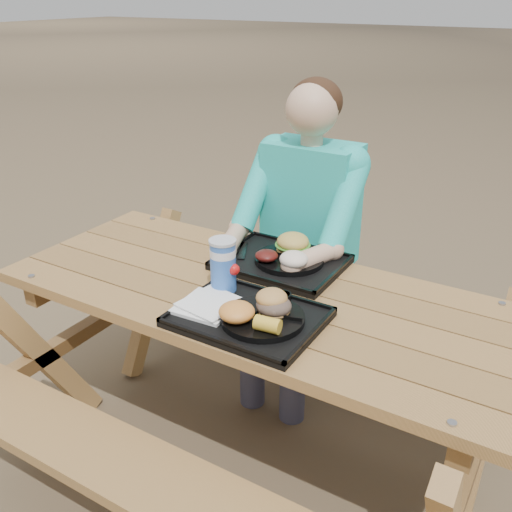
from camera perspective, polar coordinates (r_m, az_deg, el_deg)
The scene contains 18 objects.
ground at distance 2.43m, azimuth 0.00°, elevation -19.15°, with size 60.00×60.00×0.00m, color #999999.
picnic_table at distance 2.18m, azimuth 0.00°, elevation -12.09°, with size 1.80×1.49×0.75m, color #999999, non-canonical shape.
tray_near at distance 1.80m, azimuth -0.77°, elevation -6.24°, with size 0.45×0.35×0.02m, color black.
tray_far at distance 2.15m, azimuth 2.51°, elevation -0.73°, with size 0.45×0.35×0.02m, color black.
plate_near at distance 1.76m, azimuth 0.67°, elevation -6.23°, with size 0.26×0.26×0.02m, color black.
plate_far at distance 2.13m, azimuth 3.35°, elevation -0.32°, with size 0.26×0.26×0.02m, color black.
napkin_stack at distance 1.84m, azimuth -4.91°, elevation -4.89°, with size 0.18×0.18×0.02m, color white.
soda_cup at distance 1.90m, azimuth -3.31°, elevation -1.05°, with size 0.09×0.09×0.17m, color #174EB0.
condiment_bbq at distance 1.88m, azimuth 1.61°, elevation -3.84°, with size 0.05×0.05×0.03m, color black.
condiment_mustard at distance 1.86m, azimuth 2.70°, elevation -4.23°, with size 0.06×0.06×0.03m, color orange.
sandwich at distance 1.75m, azimuth 1.79°, elevation -4.08°, with size 0.10×0.10×0.11m, color #C08744, non-canonical shape.
mac_cheese at distance 1.72m, azimuth -1.94°, elevation -5.60°, with size 0.11×0.11×0.06m, color gold.
corn_cob at distance 1.67m, azimuth 1.16°, elevation -6.86°, with size 0.08×0.08×0.05m, color yellow, non-canonical shape.
cutlery_far at distance 2.22m, azimuth -1.33°, elevation 0.54°, with size 0.03×0.16×0.01m, color black.
burger at distance 2.15m, azimuth 3.72°, elevation 1.83°, with size 0.12×0.12×0.11m, color gold, non-canonical shape.
baked_beans at distance 2.09m, azimuth 1.07°, elevation 0.04°, with size 0.09×0.09×0.04m, color #4D120F.
potato_salad at distance 2.04m, azimuth 3.80°, elevation -0.34°, with size 0.10×0.10×0.06m, color white.
diner at distance 2.51m, azimuth 5.12°, elevation 0.16°, with size 0.48×0.84×1.28m, color #1AB8B2, non-canonical shape.
Camera 1 is at (0.90, -1.49, 1.69)m, focal length 40.00 mm.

